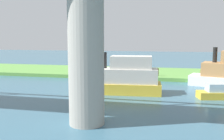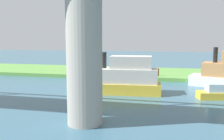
{
  "view_description": "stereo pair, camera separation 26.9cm",
  "coord_description": "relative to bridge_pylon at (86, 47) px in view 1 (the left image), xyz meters",
  "views": [
    {
      "loc": [
        -8.24,
        33.57,
        5.68
      ],
      "look_at": [
        -1.74,
        5.0,
        2.0
      ],
      "focal_mm": 40.07,
      "sensor_mm": 36.0,
      "label": 1
    },
    {
      "loc": [
        -8.5,
        33.51,
        5.68
      ],
      "look_at": [
        -1.74,
        5.0,
        2.0
      ],
      "focal_mm": 40.07,
      "sensor_mm": 36.0,
      "label": 2
    }
  ],
  "objects": [
    {
      "name": "mooring_post",
      "position": [
        -3.85,
        -19.68,
        -4.11
      ],
      "size": [
        0.2,
        0.2,
        1.07
      ],
      "primitive_type": "cylinder",
      "color": "brown",
      "rests_on": "grassy_bank"
    },
    {
      "name": "bridge_pylon",
      "position": [
        0.0,
        0.0,
        0.0
      ],
      "size": [
        2.35,
        2.35,
        10.29
      ],
      "primitive_type": "cylinder",
      "color": "#9E998E",
      "rests_on": "ground"
    },
    {
      "name": "motorboat_white",
      "position": [
        1.35,
        -13.28,
        -4.54
      ],
      "size": [
        5.2,
        2.15,
        1.7
      ],
      "color": "gold",
      "rests_on": "ground"
    },
    {
      "name": "houseboat_blue",
      "position": [
        -0.68,
        -9.94,
        -3.56
      ],
      "size": [
        8.59,
        3.48,
        4.29
      ],
      "color": "gold",
      "rests_on": "ground"
    },
    {
      "name": "ground_plane",
      "position": [
        2.99,
        -18.11,
        -5.14
      ],
      "size": [
        160.0,
        160.0,
        0.0
      ],
      "primitive_type": "plane",
      "color": "#386075"
    },
    {
      "name": "grassy_bank",
      "position": [
        2.99,
        -24.11,
        -4.89
      ],
      "size": [
        80.0,
        12.0,
        0.5
      ],
      "primitive_type": "cube",
      "color": "#5B9342",
      "rests_on": "ground"
    },
    {
      "name": "person_on_bank",
      "position": [
        -0.83,
        -19.54,
        -3.94
      ],
      "size": [
        0.5,
        0.5,
        1.39
      ],
      "color": "#2D334C",
      "rests_on": "grassy_bank"
    },
    {
      "name": "skiff_small",
      "position": [
        -10.09,
        -9.58,
        -4.62
      ],
      "size": [
        4.6,
        2.44,
        1.46
      ],
      "color": "gold",
      "rests_on": "ground"
    }
  ]
}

